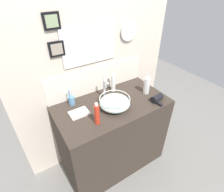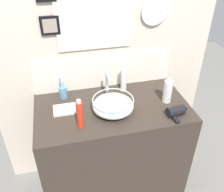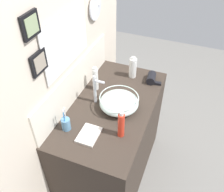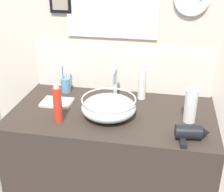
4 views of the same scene
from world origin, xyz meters
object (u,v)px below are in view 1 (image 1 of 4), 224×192
at_px(toothbrush_cup, 72,100).
at_px(lotion_bottle, 97,114).
at_px(soap_dispenser, 113,83).
at_px(hand_towel, 79,113).
at_px(shampoo_bottle, 147,85).
at_px(faucet, 105,87).
at_px(glass_bowl_sink, 115,103).
at_px(hair_drier, 158,98).

distance_m(toothbrush_cup, lotion_bottle, 0.40).
distance_m(soap_dispenser, hand_towel, 0.54).
bearing_deg(shampoo_bottle, soap_dispenser, 140.19).
bearing_deg(hand_towel, faucet, 15.62).
bearing_deg(lotion_bottle, soap_dispenser, 42.65).
bearing_deg(soap_dispenser, hand_towel, -161.05).
height_order(glass_bowl_sink, toothbrush_cup, toothbrush_cup).
bearing_deg(faucet, hand_towel, -164.38).
bearing_deg(faucet, soap_dispenser, 25.82).
bearing_deg(hair_drier, shampoo_bottle, 91.03).
bearing_deg(faucet, lotion_bottle, -130.12).
relative_size(hair_drier, hand_towel, 0.97).
height_order(faucet, soap_dispenser, faucet).
xyz_separation_m(faucet, shampoo_bottle, (0.44, -0.16, -0.05)).
distance_m(hair_drier, lotion_bottle, 0.71).
height_order(hair_drier, hand_towel, hair_drier).
height_order(hair_drier, shampoo_bottle, shampoo_bottle).
xyz_separation_m(glass_bowl_sink, lotion_bottle, (-0.26, -0.11, 0.05)).
relative_size(hair_drier, shampoo_bottle, 0.86).
distance_m(hair_drier, soap_dispenser, 0.52).
relative_size(hair_drier, soap_dispenser, 0.81).
xyz_separation_m(glass_bowl_sink, hand_towel, (-0.34, 0.10, -0.05)).
xyz_separation_m(shampoo_bottle, soap_dispenser, (-0.29, 0.24, 0.01)).
height_order(toothbrush_cup, shampoo_bottle, shampoo_bottle).
distance_m(glass_bowl_sink, faucet, 0.21).
bearing_deg(shampoo_bottle, hair_drier, -88.97).
relative_size(lotion_bottle, soap_dispenser, 1.03).
distance_m(lotion_bottle, hand_towel, 0.25).
height_order(lotion_bottle, hand_towel, lotion_bottle).
bearing_deg(hair_drier, toothbrush_cup, 151.65).
bearing_deg(glass_bowl_sink, shampoo_bottle, 4.09).
distance_m(faucet, toothbrush_cup, 0.37).
bearing_deg(soap_dispenser, hair_drier, -55.36).
xyz_separation_m(toothbrush_cup, soap_dispenser, (0.50, -0.01, 0.05)).
bearing_deg(glass_bowl_sink, soap_dispenser, 60.07).
bearing_deg(glass_bowl_sink, lotion_bottle, -156.93).
distance_m(faucet, shampoo_bottle, 0.47).
height_order(lotion_bottle, shampoo_bottle, lotion_bottle).
xyz_separation_m(hair_drier, hand_towel, (-0.79, 0.25, -0.03)).
bearing_deg(soap_dispenser, lotion_bottle, -137.35).
xyz_separation_m(hair_drier, lotion_bottle, (-0.70, 0.04, 0.07)).
xyz_separation_m(lotion_bottle, soap_dispenser, (0.41, 0.38, 0.00)).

